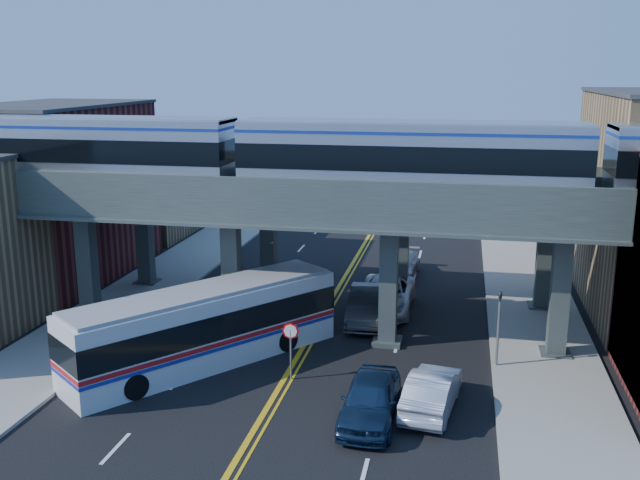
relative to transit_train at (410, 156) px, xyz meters
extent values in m
plane|color=black|center=(-4.86, -8.00, -9.36)|extent=(120.00, 120.00, 0.00)
cube|color=gray|center=(-16.36, 2.00, -9.28)|extent=(5.00, 70.00, 0.16)
cube|color=gray|center=(6.64, 2.00, -9.28)|extent=(5.00, 70.00, 0.16)
cube|color=maroon|center=(-23.36, 8.00, -3.86)|extent=(8.00, 14.00, 11.00)
cube|color=#A18053|center=(-23.36, 21.00, -5.36)|extent=(8.00, 10.00, 8.00)
cube|color=maroon|center=(13.64, 21.00, -4.86)|extent=(8.00, 10.00, 9.00)
cube|color=#3C4644|center=(-16.86, 0.00, -6.36)|extent=(0.85, 0.85, 6.00)
cube|color=#3C4644|center=(-8.86, 0.00, -6.36)|extent=(0.85, 0.85, 6.00)
cube|color=#3C4644|center=(-0.86, 0.00, -6.36)|extent=(0.85, 0.85, 6.00)
cube|color=#3C4644|center=(7.14, 0.00, -6.36)|extent=(0.85, 0.85, 6.00)
cube|color=#3F4843|center=(-4.86, 0.00, -2.66)|extent=(52.00, 3.60, 1.40)
cube|color=#3C4644|center=(-16.86, 7.00, -6.36)|extent=(0.85, 0.85, 6.00)
cube|color=#3C4644|center=(-8.86, 7.00, -6.36)|extent=(0.85, 0.85, 6.00)
cube|color=#3C4644|center=(-0.86, 7.00, -6.36)|extent=(0.85, 0.85, 6.00)
cube|color=#3C4644|center=(7.14, 7.00, -6.36)|extent=(0.85, 0.85, 6.00)
cube|color=#3F4843|center=(-4.86, 7.00, -2.66)|extent=(52.00, 3.60, 1.40)
cube|color=black|center=(-11.66, 0.00, -1.83)|extent=(2.31, 2.31, 0.26)
cube|color=silver|center=(-16.77, 0.00, -0.02)|extent=(15.97, 3.05, 3.36)
cube|color=black|center=(-16.77, 0.00, 0.13)|extent=(15.99, 3.11, 1.16)
cube|color=black|center=(-5.11, 0.00, -1.83)|extent=(2.31, 2.31, 0.26)
cube|color=black|center=(5.11, 0.00, -1.83)|extent=(2.31, 2.31, 0.26)
cube|color=silver|center=(0.00, 0.00, -0.02)|extent=(15.97, 3.05, 3.36)
cube|color=black|center=(0.00, 0.00, 0.13)|extent=(15.99, 3.11, 1.16)
cylinder|color=slate|center=(-4.56, -5.00, -8.21)|extent=(0.09, 0.09, 2.30)
cylinder|color=red|center=(-4.56, -5.00, -7.11)|extent=(0.76, 0.04, 0.76)
cylinder|color=slate|center=(4.34, -2.00, -7.76)|extent=(0.12, 0.12, 3.20)
imported|color=black|center=(4.34, -2.00, -5.71)|extent=(0.15, 0.18, 0.90)
cube|color=silver|center=(-8.84, -4.00, -7.65)|extent=(10.40, 12.23, 3.42)
cube|color=black|center=(-8.84, -4.00, -7.21)|extent=(10.48, 12.29, 1.16)
cube|color=#B21419|center=(-8.84, -4.00, -7.98)|extent=(10.47, 12.29, 0.20)
cylinder|color=black|center=(-11.45, -7.35, -8.81)|extent=(3.02, 2.70, 1.10)
cylinder|color=black|center=(-6.57, -1.07, -8.81)|extent=(3.02, 2.70, 1.10)
imported|color=#10233E|center=(-0.65, -8.06, -8.48)|extent=(2.18, 5.21, 1.76)
imported|color=#313133|center=(-2.23, 2.98, -8.43)|extent=(2.19, 5.70, 1.85)
imported|color=silver|center=(-1.51, 5.03, -8.47)|extent=(3.02, 6.45, 1.79)
imported|color=#B1B2B7|center=(-1.28, 12.07, -8.61)|extent=(2.49, 5.32, 1.50)
imported|color=silver|center=(1.64, -6.68, -8.55)|extent=(2.39, 5.12, 1.63)
camera|label=1|loc=(2.45, -33.25, 3.94)|focal=40.00mm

